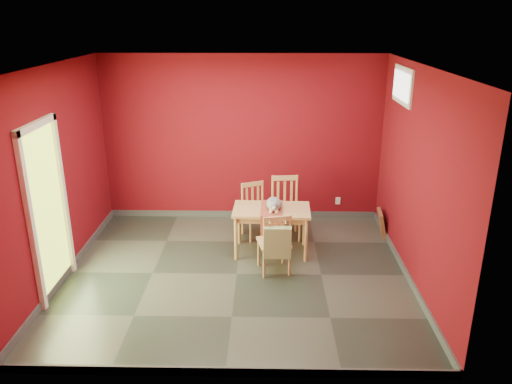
{
  "coord_description": "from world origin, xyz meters",
  "views": [
    {
      "loc": [
        0.37,
        -5.88,
        3.27
      ],
      "look_at": [
        0.25,
        0.45,
        1.0
      ],
      "focal_mm": 35.0,
      "sensor_mm": 36.0,
      "label": 1
    }
  ],
  "objects_px": {
    "chair_far_right": "(286,207)",
    "cat": "(274,202)",
    "dining_table": "(272,214)",
    "chair_near": "(275,242)",
    "tote_bag": "(277,242)",
    "picture_frame": "(382,223)",
    "chair_far_left": "(256,210)"
  },
  "relations": [
    {
      "from": "chair_far_right",
      "to": "cat",
      "type": "xyz_separation_m",
      "value": [
        -0.19,
        -0.58,
        0.31
      ]
    },
    {
      "from": "chair_far_right",
      "to": "picture_frame",
      "type": "distance_m",
      "value": 1.53
    },
    {
      "from": "tote_bag",
      "to": "picture_frame",
      "type": "height_order",
      "value": "tote_bag"
    },
    {
      "from": "chair_far_right",
      "to": "chair_far_left",
      "type": "bearing_deg",
      "value": -179.53
    },
    {
      "from": "tote_bag",
      "to": "cat",
      "type": "bearing_deg",
      "value": 92.6
    },
    {
      "from": "tote_bag",
      "to": "dining_table",
      "type": "bearing_deg",
      "value": 94.74
    },
    {
      "from": "tote_bag",
      "to": "cat",
      "type": "xyz_separation_m",
      "value": [
        -0.04,
        0.79,
        0.25
      ]
    },
    {
      "from": "chair_far_right",
      "to": "dining_table",
      "type": "bearing_deg",
      "value": -111.3
    },
    {
      "from": "dining_table",
      "to": "chair_far_right",
      "type": "distance_m",
      "value": 0.63
    },
    {
      "from": "dining_table",
      "to": "chair_far_right",
      "type": "height_order",
      "value": "chair_far_right"
    },
    {
      "from": "picture_frame",
      "to": "tote_bag",
      "type": "bearing_deg",
      "value": -139.34
    },
    {
      "from": "picture_frame",
      "to": "chair_far_right",
      "type": "bearing_deg",
      "value": -178.2
    },
    {
      "from": "chair_near",
      "to": "picture_frame",
      "type": "relative_size",
      "value": 2.13
    },
    {
      "from": "dining_table",
      "to": "picture_frame",
      "type": "distance_m",
      "value": 1.87
    },
    {
      "from": "chair_near",
      "to": "cat",
      "type": "distance_m",
      "value": 0.68
    },
    {
      "from": "chair_far_right",
      "to": "cat",
      "type": "bearing_deg",
      "value": -108.38
    },
    {
      "from": "tote_bag",
      "to": "cat",
      "type": "height_order",
      "value": "cat"
    },
    {
      "from": "chair_near",
      "to": "cat",
      "type": "bearing_deg",
      "value": 90.69
    },
    {
      "from": "chair_far_right",
      "to": "tote_bag",
      "type": "bearing_deg",
      "value": -96.53
    },
    {
      "from": "dining_table",
      "to": "tote_bag",
      "type": "distance_m",
      "value": 0.81
    },
    {
      "from": "chair_far_left",
      "to": "cat",
      "type": "height_order",
      "value": "cat"
    },
    {
      "from": "chair_far_left",
      "to": "picture_frame",
      "type": "distance_m",
      "value": 1.97
    },
    {
      "from": "chair_far_right",
      "to": "picture_frame",
      "type": "height_order",
      "value": "chair_far_right"
    },
    {
      "from": "chair_near",
      "to": "cat",
      "type": "height_order",
      "value": "cat"
    },
    {
      "from": "picture_frame",
      "to": "dining_table",
      "type": "bearing_deg",
      "value": -160.16
    },
    {
      "from": "chair_far_left",
      "to": "chair_far_right",
      "type": "relative_size",
      "value": 0.89
    },
    {
      "from": "tote_bag",
      "to": "chair_far_right",
      "type": "bearing_deg",
      "value": 83.47
    },
    {
      "from": "chair_near",
      "to": "picture_frame",
      "type": "xyz_separation_m",
      "value": [
        1.69,
        1.22,
        -0.24
      ]
    },
    {
      "from": "dining_table",
      "to": "chair_far_left",
      "type": "relative_size",
      "value": 1.31
    },
    {
      "from": "dining_table",
      "to": "cat",
      "type": "xyz_separation_m",
      "value": [
        0.03,
        -0.01,
        0.19
      ]
    },
    {
      "from": "chair_far_right",
      "to": "chair_near",
      "type": "xyz_separation_m",
      "value": [
        -0.19,
        -1.17,
        -0.04
      ]
    },
    {
      "from": "chair_near",
      "to": "tote_bag",
      "type": "distance_m",
      "value": 0.23
    }
  ]
}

